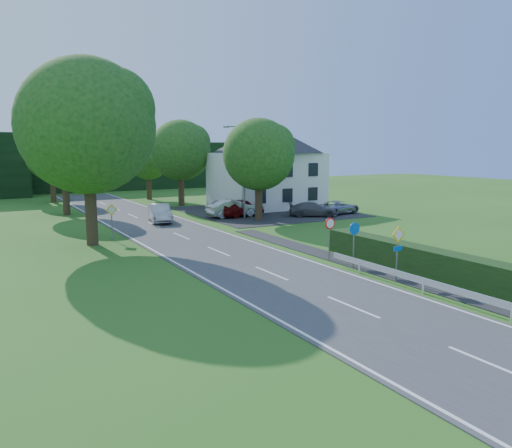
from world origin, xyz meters
TOP-DOWN VIEW (x-y plane):
  - ground at (0.00, 0.00)m, footprint 160.00×160.00m
  - road at (0.00, 20.00)m, footprint 7.00×80.00m
  - parking_pad at (12.00, 33.00)m, footprint 14.00×16.00m
  - line_edge_left at (-3.25, 20.00)m, footprint 0.12×80.00m
  - line_edge_right at (3.25, 20.00)m, footprint 0.12×80.00m
  - line_centre at (0.00, 20.00)m, footprint 0.12×80.00m
  - tree_main at (-6.00, 24.00)m, footprint 9.40×9.40m
  - tree_left_far at (-5.00, 40.00)m, footprint 7.00×7.00m
  - tree_right_far at (7.00, 42.00)m, footprint 7.40×7.40m
  - tree_left_back at (-4.50, 52.00)m, footprint 6.60×6.60m
  - tree_right_back at (6.00, 50.00)m, footprint 6.20×6.20m
  - tree_right_mid at (8.50, 28.00)m, footprint 7.00×7.00m
  - treeline_right at (8.00, 66.00)m, footprint 30.00×5.00m
  - house_white at (14.00, 36.00)m, footprint 10.60×8.40m
  - streetlight at (8.06, 30.00)m, footprint 2.03×0.18m
  - sign_priority_right at (4.30, 7.98)m, footprint 0.78×0.09m
  - sign_roundabout at (4.30, 10.98)m, footprint 0.64×0.08m
  - sign_speed_limit at (4.30, 12.97)m, footprint 0.64×0.11m
  - sign_priority_left at (-4.50, 24.98)m, footprint 0.78×0.09m
  - moving_car at (0.90, 31.18)m, footprint 2.43×4.73m
  - motorcycle at (1.80, 32.65)m, footprint 1.10×2.02m
  - parked_car_red at (8.40, 31.09)m, footprint 4.97×2.87m
  - parked_car_silver_a at (7.57, 31.00)m, footprint 4.76×1.68m
  - parked_car_grey at (14.00, 27.79)m, footprint 4.60×3.79m
  - parked_car_silver_b at (17.12, 28.03)m, footprint 4.66×2.73m
  - parasol at (11.66, 32.65)m, footprint 2.46×2.49m

SIDE VIEW (x-z plane):
  - ground at x=0.00m, z-range 0.00..0.00m
  - road at x=0.00m, z-range 0.00..0.04m
  - parking_pad at x=12.00m, z-range 0.00..0.04m
  - line_edge_left at x=-3.25m, z-range 0.04..0.05m
  - line_edge_right at x=3.25m, z-range 0.04..0.05m
  - line_centre at x=0.00m, z-range 0.04..0.05m
  - motorcycle at x=1.80m, z-range 0.04..1.05m
  - parked_car_silver_b at x=17.12m, z-range 0.04..1.26m
  - parked_car_grey at x=14.00m, z-range 0.04..1.30m
  - moving_car at x=0.90m, z-range 0.04..1.52m
  - parked_car_silver_a at x=7.57m, z-range 0.04..1.60m
  - parked_car_red at x=8.40m, z-range 0.04..1.63m
  - parasol at x=11.66m, z-range 0.04..2.01m
  - sign_roundabout at x=4.30m, z-range 0.49..2.86m
  - sign_priority_left at x=-4.50m, z-range 0.50..2.94m
  - sign_speed_limit at x=4.30m, z-range 0.58..2.95m
  - sign_priority_right at x=4.30m, z-range 0.50..3.09m
  - treeline_right at x=8.00m, z-range 0.00..7.00m
  - tree_right_back at x=6.00m, z-range 0.00..7.56m
  - tree_left_back at x=-4.50m, z-range 0.00..8.07m
  - tree_left_far at x=-5.00m, z-range 0.00..8.58m
  - tree_right_mid at x=8.50m, z-range 0.00..8.58m
  - house_white at x=14.00m, z-range 0.11..8.71m
  - streetlight at x=8.06m, z-range 0.46..8.46m
  - tree_right_far at x=7.00m, z-range 0.00..9.09m
  - tree_main at x=-6.00m, z-range 0.00..11.64m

